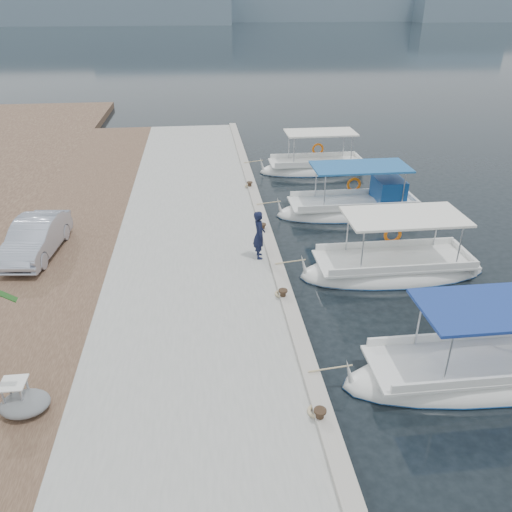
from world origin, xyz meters
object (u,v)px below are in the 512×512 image
(fishing_caique_e, at_px, (316,169))
(parked_car, at_px, (35,238))
(fishing_caique_b, at_px, (490,373))
(fisherman, at_px, (259,235))
(fishing_caique_d, at_px, (355,209))
(fishing_caique_c, at_px, (392,270))

(fishing_caique_e, distance_m, parked_car, 15.81)
(fishing_caique_b, bearing_deg, fisherman, 129.36)
(fishing_caique_e, relative_size, parked_car, 1.61)
(fishing_caique_e, relative_size, fisherman, 3.63)
(fisherman, bearing_deg, fishing_caique_d, -47.81)
(fishing_caique_e, bearing_deg, fishing_caique_c, -89.16)
(fisherman, bearing_deg, fishing_caique_b, -141.88)
(fishing_caique_d, bearing_deg, fishing_caique_c, -92.66)
(fishing_caique_b, relative_size, fisherman, 4.48)
(fisherman, xyz_separation_m, parked_car, (-7.89, 1.13, -0.23))
(fishing_caique_c, bearing_deg, parked_car, 171.07)
(fishing_caique_d, height_order, fisherman, fisherman)
(fishing_caique_d, xyz_separation_m, fisherman, (-4.94, -4.68, 1.18))
(fishing_caique_c, relative_size, fishing_caique_d, 0.96)
(fishing_caique_d, bearing_deg, fisherman, -136.57)
(fishing_caique_d, relative_size, fisherman, 3.99)
(fishing_caique_c, relative_size, parked_car, 1.70)
(fishing_caique_d, distance_m, fisherman, 6.90)
(fishing_caique_c, distance_m, fisherman, 4.92)
(fishing_caique_b, xyz_separation_m, fishing_caique_d, (-0.32, 11.08, 0.07))
(fishing_caique_c, xyz_separation_m, fisherman, (-4.68, 0.85, 1.25))
(fishing_caique_b, distance_m, fishing_caique_c, 5.59)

